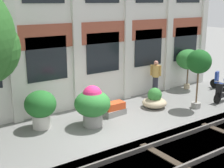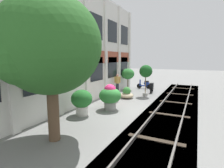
{
  "view_description": "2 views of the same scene",
  "coord_description": "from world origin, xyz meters",
  "px_view_note": "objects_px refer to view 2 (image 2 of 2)",
  "views": [
    {
      "loc": [
        -5.98,
        -8.28,
        4.38
      ],
      "look_at": [
        0.81,
        1.38,
        1.23
      ],
      "focal_mm": 50.0,
      "sensor_mm": 36.0,
      "label": 1
    },
    {
      "loc": [
        -9.42,
        -3.76,
        3.01
      ],
      "look_at": [
        1.19,
        1.45,
        1.25
      ],
      "focal_mm": 28.0,
      "sensor_mm": 36.0,
      "label": 2
    }
  ],
  "objects_px": {
    "potted_plant_fluted_column": "(110,96)",
    "resident_by_doorway": "(117,83)",
    "potted_plant_wide_bowl": "(127,94)",
    "potted_plant_square_trough": "(113,100)",
    "potted_plant_terracotta_small": "(146,72)",
    "broadleaf_tree": "(50,48)",
    "potted_plant_low_pan": "(128,74)",
    "scooter_second_parked": "(152,87)",
    "potted_plant_stone_basin": "(82,100)",
    "scooter_near_curb": "(145,84)"
  },
  "relations": [
    {
      "from": "potted_plant_square_trough",
      "to": "potted_plant_wide_bowl",
      "type": "relative_size",
      "value": 0.92
    },
    {
      "from": "scooter_near_curb",
      "to": "resident_by_doorway",
      "type": "height_order",
      "value": "resident_by_doorway"
    },
    {
      "from": "potted_plant_low_pan",
      "to": "potted_plant_wide_bowl",
      "type": "bearing_deg",
      "value": -160.02
    },
    {
      "from": "potted_plant_wide_bowl",
      "to": "scooter_second_parked",
      "type": "xyz_separation_m",
      "value": [
        3.14,
        -1.17,
        0.12
      ]
    },
    {
      "from": "scooter_second_parked",
      "to": "resident_by_doorway",
      "type": "distance_m",
      "value": 3.16
    },
    {
      "from": "scooter_near_curb",
      "to": "resident_by_doorway",
      "type": "distance_m",
      "value": 3.79
    },
    {
      "from": "potted_plant_stone_basin",
      "to": "potted_plant_terracotta_small",
      "type": "bearing_deg",
      "value": -15.42
    },
    {
      "from": "potted_plant_square_trough",
      "to": "potted_plant_wide_bowl",
      "type": "height_order",
      "value": "potted_plant_wide_bowl"
    },
    {
      "from": "potted_plant_fluted_column",
      "to": "potted_plant_wide_bowl",
      "type": "xyz_separation_m",
      "value": [
        3.2,
        0.2,
        -0.51
      ]
    },
    {
      "from": "broadleaf_tree",
      "to": "potted_plant_stone_basin",
      "type": "distance_m",
      "value": 3.86
    },
    {
      "from": "potted_plant_low_pan",
      "to": "potted_plant_wide_bowl",
      "type": "height_order",
      "value": "potted_plant_low_pan"
    },
    {
      "from": "potted_plant_stone_basin",
      "to": "potted_plant_fluted_column",
      "type": "height_order",
      "value": "potted_plant_fluted_column"
    },
    {
      "from": "potted_plant_low_pan",
      "to": "scooter_second_parked",
      "type": "height_order",
      "value": "potted_plant_low_pan"
    },
    {
      "from": "potted_plant_stone_basin",
      "to": "potted_plant_fluted_column",
      "type": "bearing_deg",
      "value": -28.39
    },
    {
      "from": "broadleaf_tree",
      "to": "resident_by_doorway",
      "type": "xyz_separation_m",
      "value": [
        8.88,
        1.47,
        -2.46
      ]
    },
    {
      "from": "broadleaf_tree",
      "to": "potted_plant_fluted_column",
      "type": "height_order",
      "value": "broadleaf_tree"
    },
    {
      "from": "potted_plant_square_trough",
      "to": "potted_plant_terracotta_small",
      "type": "xyz_separation_m",
      "value": [
        3.34,
        -1.28,
        1.67
      ]
    },
    {
      "from": "broadleaf_tree",
      "to": "scooter_second_parked",
      "type": "bearing_deg",
      "value": -5.64
    },
    {
      "from": "potted_plant_fluted_column",
      "to": "resident_by_doorway",
      "type": "bearing_deg",
      "value": 19.16
    },
    {
      "from": "potted_plant_fluted_column",
      "to": "potted_plant_terracotta_small",
      "type": "bearing_deg",
      "value": -10.41
    },
    {
      "from": "potted_plant_square_trough",
      "to": "scooter_near_curb",
      "type": "height_order",
      "value": "scooter_near_curb"
    },
    {
      "from": "potted_plant_terracotta_small",
      "to": "resident_by_doorway",
      "type": "bearing_deg",
      "value": 92.8
    },
    {
      "from": "potted_plant_fluted_column",
      "to": "potted_plant_terracotta_small",
      "type": "xyz_separation_m",
      "value": [
        4.61,
        -0.85,
        1.09
      ]
    },
    {
      "from": "resident_by_doorway",
      "to": "potted_plant_stone_basin",
      "type": "bearing_deg",
      "value": -29.27
    },
    {
      "from": "potted_plant_terracotta_small",
      "to": "scooter_near_curb",
      "type": "bearing_deg",
      "value": 16.71
    },
    {
      "from": "scooter_second_parked",
      "to": "potted_plant_wide_bowl",
      "type": "bearing_deg",
      "value": -25.22
    },
    {
      "from": "broadleaf_tree",
      "to": "scooter_second_parked",
      "type": "xyz_separation_m",
      "value": [
        10.73,
        -1.06,
        -2.92
      ]
    },
    {
      "from": "potted_plant_terracotta_small",
      "to": "potted_plant_wide_bowl",
      "type": "distance_m",
      "value": 2.37
    },
    {
      "from": "broadleaf_tree",
      "to": "potted_plant_square_trough",
      "type": "xyz_separation_m",
      "value": [
        5.65,
        0.34,
        -3.11
      ]
    },
    {
      "from": "potted_plant_stone_basin",
      "to": "resident_by_doorway",
      "type": "height_order",
      "value": "resident_by_doorway"
    },
    {
      "from": "potted_plant_low_pan",
      "to": "resident_by_doorway",
      "type": "bearing_deg",
      "value": 176.69
    },
    {
      "from": "broadleaf_tree",
      "to": "resident_by_doorway",
      "type": "relative_size",
      "value": 3.1
    },
    {
      "from": "potted_plant_wide_bowl",
      "to": "resident_by_doorway",
      "type": "bearing_deg",
      "value": 46.45
    },
    {
      "from": "potted_plant_low_pan",
      "to": "scooter_near_curb",
      "type": "relative_size",
      "value": 1.5
    },
    {
      "from": "potted_plant_stone_basin",
      "to": "scooter_second_parked",
      "type": "xyz_separation_m",
      "value": [
        7.94,
        -1.83,
        -0.37
      ]
    },
    {
      "from": "potted_plant_terracotta_small",
      "to": "potted_plant_wide_bowl",
      "type": "height_order",
      "value": "potted_plant_terracotta_small"
    },
    {
      "from": "broadleaf_tree",
      "to": "potted_plant_wide_bowl",
      "type": "height_order",
      "value": "broadleaf_tree"
    },
    {
      "from": "potted_plant_low_pan",
      "to": "potted_plant_fluted_column",
      "type": "height_order",
      "value": "potted_plant_low_pan"
    },
    {
      "from": "broadleaf_tree",
      "to": "potted_plant_fluted_column",
      "type": "bearing_deg",
      "value": -1.22
    },
    {
      "from": "potted_plant_fluted_column",
      "to": "scooter_second_parked",
      "type": "xyz_separation_m",
      "value": [
        6.34,
        -0.97,
        -0.39
      ]
    },
    {
      "from": "potted_plant_square_trough",
      "to": "potted_plant_wide_bowl",
      "type": "bearing_deg",
      "value": -6.85
    },
    {
      "from": "scooter_second_parked",
      "to": "resident_by_doorway",
      "type": "relative_size",
      "value": 0.83
    },
    {
      "from": "broadleaf_tree",
      "to": "potted_plant_wide_bowl",
      "type": "bearing_deg",
      "value": 0.81
    },
    {
      "from": "broadleaf_tree",
      "to": "potted_plant_fluted_column",
      "type": "relative_size",
      "value": 3.45
    },
    {
      "from": "potted_plant_stone_basin",
      "to": "potted_plant_square_trough",
      "type": "bearing_deg",
      "value": -8.6
    },
    {
      "from": "potted_plant_fluted_column",
      "to": "scooter_near_curb",
      "type": "distance_m",
      "value": 7.99
    },
    {
      "from": "potted_plant_fluted_column",
      "to": "resident_by_doorway",
      "type": "distance_m",
      "value": 4.75
    },
    {
      "from": "potted_plant_stone_basin",
      "to": "potted_plant_fluted_column",
      "type": "relative_size",
      "value": 0.91
    },
    {
      "from": "potted_plant_square_trough",
      "to": "scooter_second_parked",
      "type": "distance_m",
      "value": 5.27
    },
    {
      "from": "resident_by_doorway",
      "to": "potted_plant_square_trough",
      "type": "bearing_deg",
      "value": -16.5
    }
  ]
}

